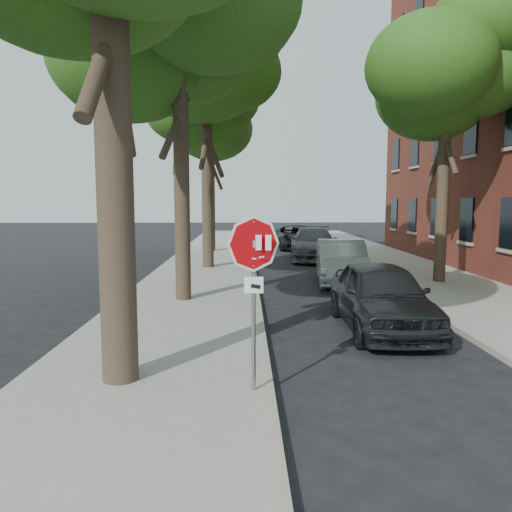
{
  "coord_description": "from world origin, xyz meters",
  "views": [
    {
      "loc": [
        -0.83,
        -7.19,
        2.94
      ],
      "look_at": [
        -0.65,
        0.8,
        2.05
      ],
      "focal_mm": 35.0,
      "sensor_mm": 36.0,
      "label": 1
    }
  ],
  "objects_px": {
    "tree_right": "(445,74)",
    "car_c": "(314,244)",
    "stop_sign": "(254,269)",
    "car_a": "(381,296)",
    "car_b": "(341,262)",
    "car_d": "(296,237)",
    "tree_mid_a": "(179,29)",
    "tree_mid_b": "(206,77)",
    "tree_far": "(210,123)"
  },
  "relations": [
    {
      "from": "tree_right",
      "to": "car_c",
      "type": "distance_m",
      "value": 10.35
    },
    {
      "from": "stop_sign",
      "to": "car_a",
      "type": "xyz_separation_m",
      "value": [
        2.97,
        3.94,
        -1.17
      ]
    },
    {
      "from": "car_b",
      "to": "stop_sign",
      "type": "bearing_deg",
      "value": -101.51
    },
    {
      "from": "tree_right",
      "to": "car_a",
      "type": "bearing_deg",
      "value": -120.86
    },
    {
      "from": "stop_sign",
      "to": "car_d",
      "type": "xyz_separation_m",
      "value": [
        3.02,
        23.17,
        -1.22
      ]
    },
    {
      "from": "tree_mid_a",
      "to": "tree_right",
      "type": "height_order",
      "value": "tree_mid_a"
    },
    {
      "from": "car_a",
      "to": "car_c",
      "type": "bearing_deg",
      "value": 89.04
    },
    {
      "from": "car_a",
      "to": "car_d",
      "type": "xyz_separation_m",
      "value": [
        0.05,
        19.23,
        -0.05
      ]
    },
    {
      "from": "tree_mid_b",
      "to": "car_d",
      "type": "bearing_deg",
      "value": 62.24
    },
    {
      "from": "tree_mid_a",
      "to": "car_b",
      "type": "relative_size",
      "value": 2.11
    },
    {
      "from": "stop_sign",
      "to": "car_b",
      "type": "xyz_separation_m",
      "value": [
        3.3,
        10.34,
        -1.18
      ]
    },
    {
      "from": "tree_mid_b",
      "to": "tree_right",
      "type": "xyz_separation_m",
      "value": [
        8.4,
        -4.01,
        -0.78
      ]
    },
    {
      "from": "car_a",
      "to": "stop_sign",
      "type": "bearing_deg",
      "value": -126.66
    },
    {
      "from": "tree_far",
      "to": "tree_right",
      "type": "bearing_deg",
      "value": -51.66
    },
    {
      "from": "tree_far",
      "to": "tree_right",
      "type": "distance_m",
      "value": 14.02
    },
    {
      "from": "tree_mid_b",
      "to": "tree_right",
      "type": "height_order",
      "value": "tree_mid_b"
    },
    {
      "from": "tree_mid_b",
      "to": "car_d",
      "type": "xyz_separation_m",
      "value": [
        4.75,
        9.02,
        -7.27
      ]
    },
    {
      "from": "stop_sign",
      "to": "car_a",
      "type": "distance_m",
      "value": 5.07
    },
    {
      "from": "car_c",
      "to": "car_a",
      "type": "bearing_deg",
      "value": -86.48
    },
    {
      "from": "car_c",
      "to": "car_b",
      "type": "bearing_deg",
      "value": -85.1
    },
    {
      "from": "car_b",
      "to": "car_c",
      "type": "distance_m",
      "value": 7.18
    },
    {
      "from": "stop_sign",
      "to": "car_c",
      "type": "distance_m",
      "value": 17.86
    },
    {
      "from": "stop_sign",
      "to": "car_d",
      "type": "bearing_deg",
      "value": 82.57
    },
    {
      "from": "tree_mid_b",
      "to": "car_d",
      "type": "distance_m",
      "value": 12.52
    },
    {
      "from": "tree_right",
      "to": "car_b",
      "type": "bearing_deg",
      "value": 176.57
    },
    {
      "from": "car_a",
      "to": "car_c",
      "type": "distance_m",
      "value": 13.58
    },
    {
      "from": "tree_mid_a",
      "to": "car_d",
      "type": "relative_size",
      "value": 1.89
    },
    {
      "from": "car_d",
      "to": "tree_mid_a",
      "type": "bearing_deg",
      "value": -110.78
    },
    {
      "from": "stop_sign",
      "to": "tree_far",
      "type": "bearing_deg",
      "value": 95.46
    },
    {
      "from": "tree_far",
      "to": "car_a",
      "type": "bearing_deg",
      "value": -73.8
    },
    {
      "from": "tree_mid_a",
      "to": "tree_mid_b",
      "type": "bearing_deg",
      "value": 88.37
    },
    {
      "from": "tree_right",
      "to": "car_c",
      "type": "bearing_deg",
      "value": 114.6
    },
    {
      "from": "tree_far",
      "to": "car_b",
      "type": "height_order",
      "value": "tree_far"
    },
    {
      "from": "stop_sign",
      "to": "car_b",
      "type": "distance_m",
      "value": 10.92
    },
    {
      "from": "tree_mid_b",
      "to": "car_b",
      "type": "relative_size",
      "value": 2.22
    },
    {
      "from": "tree_far",
      "to": "car_d",
      "type": "xyz_separation_m",
      "value": [
        5.04,
        2.03,
        -6.49
      ]
    },
    {
      "from": "car_a",
      "to": "car_b",
      "type": "height_order",
      "value": "car_a"
    },
    {
      "from": "car_c",
      "to": "car_d",
      "type": "relative_size",
      "value": 1.05
    },
    {
      "from": "stop_sign",
      "to": "tree_mid_b",
      "type": "xyz_separation_m",
      "value": [
        -1.72,
        14.15,
        6.05
      ]
    },
    {
      "from": "car_a",
      "to": "car_c",
      "type": "xyz_separation_m",
      "value": [
        0.33,
        13.58,
        0.02
      ]
    },
    {
      "from": "car_b",
      "to": "car_d",
      "type": "relative_size",
      "value": 0.89
    },
    {
      "from": "car_d",
      "to": "car_b",
      "type": "bearing_deg",
      "value": -92.39
    },
    {
      "from": "stop_sign",
      "to": "tree_far",
      "type": "relative_size",
      "value": 0.28
    },
    {
      "from": "tree_mid_a",
      "to": "tree_right",
      "type": "bearing_deg",
      "value": 19.19
    },
    {
      "from": "tree_mid_b",
      "to": "car_d",
      "type": "height_order",
      "value": "tree_mid_b"
    },
    {
      "from": "tree_right",
      "to": "tree_mid_a",
      "type": "bearing_deg",
      "value": -160.81
    },
    {
      "from": "stop_sign",
      "to": "tree_far",
      "type": "distance_m",
      "value": 21.88
    },
    {
      "from": "stop_sign",
      "to": "car_b",
      "type": "relative_size",
      "value": 0.56
    },
    {
      "from": "stop_sign",
      "to": "tree_mid_a",
      "type": "xyz_separation_m",
      "value": [
        -1.92,
        7.14,
        5.66
      ]
    },
    {
      "from": "car_c",
      "to": "tree_mid_a",
      "type": "bearing_deg",
      "value": -111.83
    }
  ]
}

